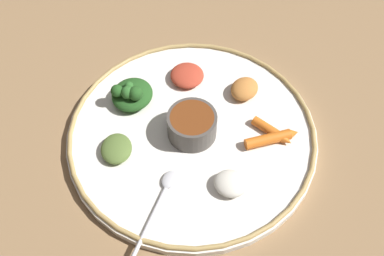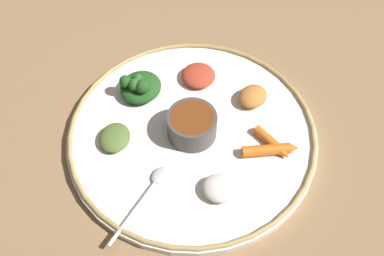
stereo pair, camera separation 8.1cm
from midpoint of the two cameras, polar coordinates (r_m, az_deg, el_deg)
name	(u,v)px [view 1 (the left image)]	position (r m, az deg, el deg)	size (l,w,h in m)	color
ground_plane	(192,138)	(0.83, -2.77, -1.37)	(2.40, 2.40, 0.00)	olive
platter	(192,135)	(0.83, -2.79, -1.09)	(0.43, 0.43, 0.01)	white
platter_rim	(192,132)	(0.82, -2.82, -0.68)	(0.43, 0.43, 0.01)	tan
center_bowl	(192,125)	(0.80, -2.88, 0.21)	(0.08, 0.08, 0.05)	#4C4742
spoon	(160,198)	(0.76, -6.91, -8.55)	(0.02, 0.16, 0.01)	silver
greens_pile	(131,94)	(0.86, -9.99, 3.86)	(0.08, 0.09, 0.05)	#23511E
carrot_near_spoon	(271,138)	(0.81, 6.72, -1.46)	(0.09, 0.07, 0.02)	orange
carrot_outer	(272,131)	(0.82, 6.79, -0.57)	(0.08, 0.04, 0.02)	orange
mound_berbere_red	(187,75)	(0.89, -3.21, 6.17)	(0.06, 0.06, 0.02)	#B73D28
mound_rice_white	(231,184)	(0.76, 1.59, -6.92)	(0.05, 0.05, 0.02)	silver
mound_squash	(244,89)	(0.87, 3.67, 4.54)	(0.06, 0.05, 0.03)	#C67A38
mound_collards	(116,149)	(0.81, -11.93, -2.65)	(0.06, 0.05, 0.02)	#567033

